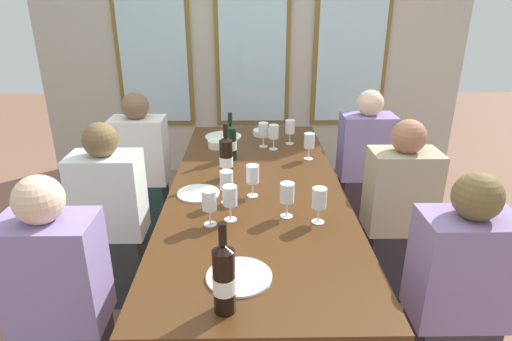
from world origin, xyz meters
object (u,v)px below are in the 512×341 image
object	(u,v)px
wine_glass_1	(309,141)
wine_glass_3	(209,202)
tasting_bowl_1	(263,132)
wine_bottle_0	(231,142)
white_plate_2	(239,276)
seated_person_4	(61,306)
wine_glass_7	(287,194)
seated_person_3	(364,167)
wine_bottle_1	(226,158)
tasting_bowl_0	(218,144)
wine_glass_0	(319,200)
seated_person_5	(455,301)
seated_person_1	(398,217)
white_plate_0	(223,137)
wine_bottle_2	(224,278)
wine_glass_8	(253,175)
wine_glass_2	(230,197)
dining_table	(256,196)
wine_glass_4	(274,132)
white_plate_1	(198,193)
wine_glass_6	(290,127)
seated_person_0	(112,221)
wine_glass_9	(227,182)
wine_glass_5	(263,131)

from	to	relation	value
wine_glass_1	wine_glass_3	bearing A→B (deg)	-123.58
tasting_bowl_1	wine_bottle_0	bearing A→B (deg)	-113.54
white_plate_2	seated_person_4	world-z (taller)	seated_person_4
wine_glass_7	seated_person_3	world-z (taller)	seated_person_3
wine_bottle_1	tasting_bowl_0	size ratio (longest dim) A/B	2.38
wine_glass_0	wine_glass_1	size ratio (longest dim) A/B	1.00
wine_glass_0	seated_person_5	world-z (taller)	seated_person_5
wine_glass_0	wine_bottle_1	bearing A→B (deg)	130.19
seated_person_1	seated_person_5	xyz separation A→B (m)	(0.00, -0.75, 0.00)
tasting_bowl_0	tasting_bowl_1	bearing A→B (deg)	40.79
tasting_bowl_1	seated_person_4	bearing A→B (deg)	-118.10
white_plate_0	wine_glass_3	world-z (taller)	wine_glass_3
wine_bottle_2	white_plate_2	bearing A→B (deg)	76.36
tasting_bowl_1	seated_person_3	size ratio (longest dim) A/B	0.13
wine_bottle_0	wine_glass_8	xyz separation A→B (m)	(0.14, -0.56, 0.00)
tasting_bowl_1	wine_glass_2	world-z (taller)	wine_glass_2
wine_glass_1	seated_person_4	bearing A→B (deg)	-135.61
tasting_bowl_1	seated_person_4	xyz separation A→B (m)	(-0.89, -1.67, -0.23)
wine_bottle_0	wine_glass_1	world-z (taller)	wine_bottle_0
dining_table	wine_glass_4	size ratio (longest dim) A/B	13.36
wine_bottle_2	white_plate_1	bearing A→B (deg)	101.59
wine_glass_0	wine_glass_1	world-z (taller)	same
seated_person_3	wine_glass_6	bearing A→B (deg)	-172.80
wine_glass_8	wine_glass_4	bearing A→B (deg)	78.59
white_plate_0	tasting_bowl_1	xyz separation A→B (m)	(0.30, 0.05, 0.02)
white_plate_1	tasting_bowl_1	distance (m)	1.11
wine_glass_0	wine_glass_6	distance (m)	1.16
tasting_bowl_0	seated_person_0	xyz separation A→B (m)	(-0.57, -0.67, -0.24)
wine_bottle_1	seated_person_5	distance (m)	1.35
wine_glass_0	wine_glass_8	bearing A→B (deg)	136.15
wine_bottle_1	wine_glass_6	size ratio (longest dim) A/B	1.89
white_plate_2	wine_glass_9	bearing A→B (deg)	96.63
wine_glass_6	seated_person_3	size ratio (longest dim) A/B	0.16
wine_bottle_1	wine_glass_4	xyz separation A→B (m)	(0.30, 0.50, -0.01)
dining_table	seated_person_3	size ratio (longest dim) A/B	2.09
wine_glass_3	wine_glass_5	bearing A→B (deg)	75.71
white_plate_0	wine_glass_1	bearing A→B (deg)	-39.61
seated_person_0	wine_glass_1	bearing A→B (deg)	19.95
wine_bottle_0	tasting_bowl_1	xyz separation A→B (m)	(0.22, 0.51, -0.10)
white_plate_0	wine_bottle_2	world-z (taller)	wine_bottle_2
wine_glass_0	wine_glass_8	world-z (taller)	same
white_plate_1	wine_glass_5	bearing A→B (deg)	64.36
wine_glass_8	seated_person_3	world-z (taller)	seated_person_3
white_plate_0	wine_glass_1	distance (m)	0.76
wine_bottle_0	wine_bottle_1	distance (m)	0.32
dining_table	wine_glass_5	distance (m)	0.69
wine_glass_3	seated_person_3	xyz separation A→B (m)	(1.05, 1.24, -0.33)
white_plate_0	seated_person_0	world-z (taller)	seated_person_0
wine_bottle_2	seated_person_5	world-z (taller)	seated_person_5
tasting_bowl_0	wine_glass_1	world-z (taller)	wine_glass_1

